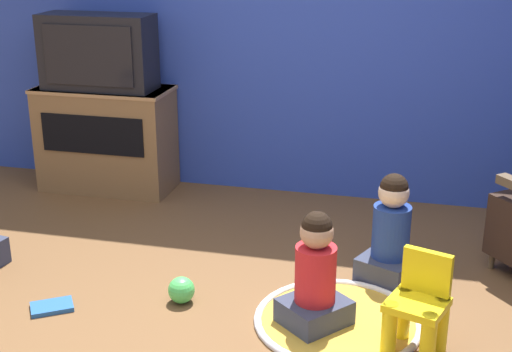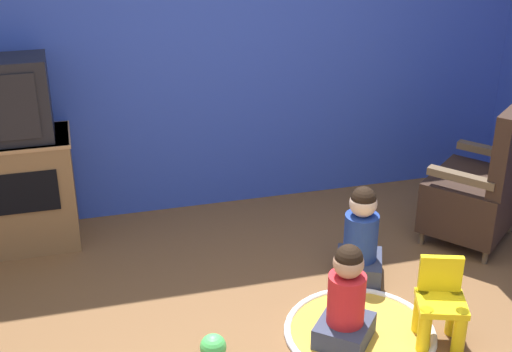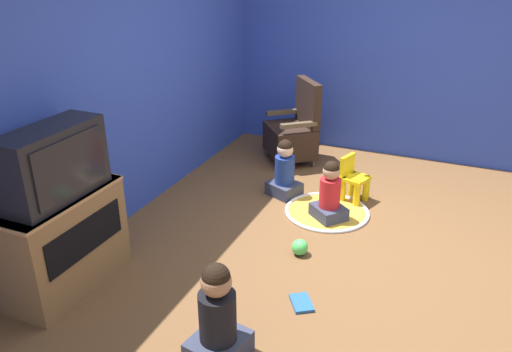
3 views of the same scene
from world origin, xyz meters
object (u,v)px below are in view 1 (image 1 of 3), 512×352
tv_cabinet (107,137)px  yellow_kid_chair (418,312)px  child_watching_right (391,234)px  toy_ball (181,290)px  book (52,307)px  child_watching_center (315,277)px  television (98,52)px

tv_cabinet → yellow_kid_chair: size_ratio=2.06×
child_watching_right → toy_ball: size_ratio=4.41×
tv_cabinet → book: (0.48, -1.74, -0.38)m
yellow_kid_chair → book: bearing=-159.5°
tv_cabinet → child_watching_center: tv_cabinet is taller
yellow_kid_chair → toy_ball: 1.23m
tv_cabinet → child_watching_right: bearing=-24.5°
tv_cabinet → television: (-0.00, -0.04, 0.63)m
yellow_kid_chair → child_watching_center: bearing=-174.6°
book → tv_cabinet: bearing=71.7°
television → book: (0.48, -1.70, -1.02)m
book → toy_ball: bearing=-13.6°
television → book: bearing=-74.3°
child_watching_center → toy_ball: bearing=125.9°
tv_cabinet → yellow_kid_chair: tv_cabinet is taller
child_watching_right → toy_ball: child_watching_right is taller
child_watching_center → toy_ball: size_ratio=4.28×
child_watching_center → toy_ball: 0.74m
tv_cabinet → child_watching_center: bearing=-40.6°
yellow_kid_chair → child_watching_center: (-0.49, 0.12, 0.06)m
yellow_kid_chair → toy_ball: yellow_kid_chair is taller
yellow_kid_chair → toy_ball: (-1.21, 0.17, -0.13)m
television → child_watching_right: size_ratio=1.28×
television → child_watching_center: size_ratio=1.32×
yellow_kid_chair → book: 1.85m
toy_ball → yellow_kid_chair: bearing=-7.9°
television → toy_ball: (1.10, -1.47, -0.96)m
tv_cabinet → child_watching_right: (2.14, -0.98, -0.13)m
tv_cabinet → child_watching_right: tv_cabinet is taller
child_watching_right → book: child_watching_right is taller
child_watching_right → toy_ball: bearing=140.9°
child_watching_center → book: (-1.34, -0.18, -0.25)m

